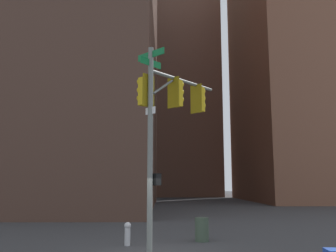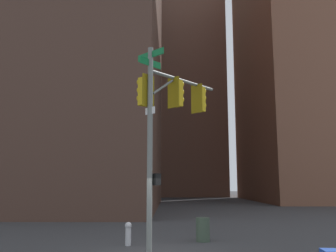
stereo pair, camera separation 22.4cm
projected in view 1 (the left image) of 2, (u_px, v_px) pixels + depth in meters
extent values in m
cylinder|color=slate|center=(150.00, 147.00, 12.38)|extent=(0.19, 0.19, 7.08)
cylinder|color=slate|center=(184.00, 81.00, 14.11)|extent=(2.71, 2.54, 0.12)
cylinder|color=slate|center=(163.00, 87.00, 13.20)|extent=(0.82, 0.77, 0.75)
cube|color=#0F6B33|center=(151.00, 55.00, 12.89)|extent=(0.90, 0.96, 0.24)
cube|color=#0F6B33|center=(151.00, 63.00, 12.85)|extent=(0.75, 0.70, 0.24)
cube|color=white|center=(150.00, 111.00, 12.58)|extent=(0.33, 0.35, 0.24)
cube|color=gold|center=(177.00, 93.00, 13.72)|extent=(0.48, 0.48, 1.00)
cube|color=#7D640C|center=(173.00, 92.00, 13.58)|extent=(0.40, 0.43, 1.16)
sphere|color=#470A07|center=(180.00, 87.00, 13.92)|extent=(0.20, 0.20, 0.20)
cylinder|color=gold|center=(181.00, 85.00, 13.98)|extent=(0.19, 0.20, 0.23)
sphere|color=#4C330A|center=(180.00, 94.00, 13.87)|extent=(0.20, 0.20, 0.20)
cylinder|color=gold|center=(181.00, 92.00, 13.93)|extent=(0.19, 0.20, 0.23)
sphere|color=green|center=(180.00, 102.00, 13.83)|extent=(0.20, 0.20, 0.20)
cylinder|color=gold|center=(181.00, 100.00, 13.89)|extent=(0.19, 0.20, 0.23)
cube|color=gold|center=(199.00, 100.00, 14.73)|extent=(0.48, 0.48, 1.00)
cube|color=#7D640C|center=(196.00, 99.00, 14.59)|extent=(0.40, 0.43, 1.16)
sphere|color=#470A07|center=(202.00, 93.00, 14.93)|extent=(0.20, 0.20, 0.20)
cylinder|color=gold|center=(203.00, 91.00, 14.99)|extent=(0.19, 0.20, 0.23)
sphere|color=#F29E0C|center=(202.00, 100.00, 14.88)|extent=(0.20, 0.20, 0.20)
cylinder|color=gold|center=(203.00, 98.00, 14.94)|extent=(0.19, 0.20, 0.23)
sphere|color=#0A3819|center=(202.00, 108.00, 14.84)|extent=(0.20, 0.20, 0.20)
cylinder|color=gold|center=(203.00, 106.00, 14.90)|extent=(0.19, 0.20, 0.23)
cube|color=gold|center=(145.00, 92.00, 12.89)|extent=(0.48, 0.48, 1.00)
cube|color=#7D640C|center=(149.00, 91.00, 12.76)|extent=(0.43, 0.40, 1.16)
sphere|color=#470A07|center=(141.00, 84.00, 13.07)|extent=(0.20, 0.20, 0.20)
cylinder|color=gold|center=(140.00, 82.00, 13.13)|extent=(0.20, 0.19, 0.23)
sphere|color=#F29E0C|center=(141.00, 92.00, 13.02)|extent=(0.20, 0.20, 0.20)
cylinder|color=gold|center=(139.00, 90.00, 13.08)|extent=(0.20, 0.19, 0.23)
sphere|color=#0A3819|center=(141.00, 101.00, 12.98)|extent=(0.20, 0.20, 0.20)
cylinder|color=gold|center=(139.00, 99.00, 13.03)|extent=(0.20, 0.19, 0.23)
cube|color=black|center=(155.00, 179.00, 12.39)|extent=(0.43, 0.44, 0.40)
cube|color=#EA5914|center=(158.00, 179.00, 12.49)|extent=(0.19, 0.20, 0.28)
cylinder|color=#B2B2B7|center=(127.00, 237.00, 13.87)|extent=(0.22, 0.22, 0.65)
sphere|color=#B2B2B7|center=(128.00, 226.00, 13.94)|extent=(0.26, 0.26, 0.26)
cylinder|color=#B2B2B7|center=(128.00, 235.00, 14.03)|extent=(0.10, 0.09, 0.09)
cylinder|color=#384738|center=(202.00, 229.00, 14.89)|extent=(0.56, 0.56, 0.95)
cube|color=brown|center=(307.00, 68.00, 52.37)|extent=(23.97, 18.08, 37.34)
cube|color=#8CB2C6|center=(64.00, 2.00, 58.52)|extent=(28.56, 26.04, 62.16)
cube|color=brown|center=(168.00, 89.00, 75.78)|extent=(22.46, 19.12, 43.43)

